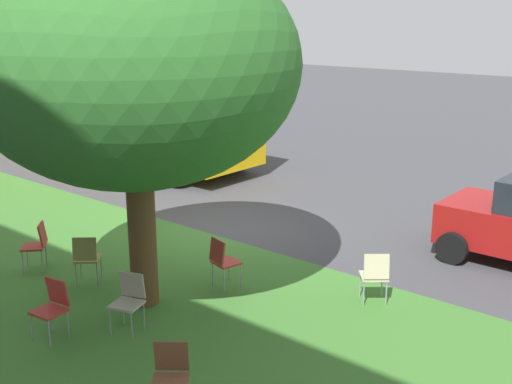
% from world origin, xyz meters
% --- Properties ---
extents(ground, '(80.00, 80.00, 0.00)m').
position_xyz_m(ground, '(0.00, 0.00, 0.00)').
color(ground, '#424247').
extents(grass_verge, '(48.00, 6.00, 0.01)m').
position_xyz_m(grass_verge, '(0.00, 3.20, 0.00)').
color(grass_verge, '#3D752D').
rests_on(grass_verge, ground).
extents(street_tree, '(4.94, 4.94, 5.62)m').
position_xyz_m(street_tree, '(-1.36, 3.29, 3.78)').
color(street_tree, brown).
rests_on(street_tree, ground).
extents(chair_0, '(0.59, 0.59, 0.88)m').
position_xyz_m(chair_0, '(-4.22, 0.97, 0.52)').
color(chair_0, beige).
rests_on(chair_0, ground).
extents(chair_1, '(0.58, 0.59, 0.88)m').
position_xyz_m(chair_1, '(-3.87, 5.05, 0.52)').
color(chair_1, brown).
rests_on(chair_1, ground).
extents(chair_2, '(0.47, 0.47, 0.88)m').
position_xyz_m(chair_2, '(-1.25, 4.89, 0.52)').
color(chair_2, '#B7332D').
rests_on(chair_2, ground).
extents(chair_3, '(0.59, 0.59, 0.88)m').
position_xyz_m(chair_3, '(-0.04, 3.44, 0.52)').
color(chair_3, olive).
rests_on(chair_3, ground).
extents(chair_4, '(0.51, 0.51, 0.88)m').
position_xyz_m(chair_4, '(-1.93, 2.05, 0.52)').
color(chair_4, '#B7332D').
rests_on(chair_4, ground).
extents(chair_5, '(0.52, 0.53, 0.88)m').
position_xyz_m(chair_5, '(-1.91, 4.05, 0.52)').
color(chair_5, '#ADA393').
rests_on(chair_5, ground).
extents(chair_6, '(0.59, 0.59, 0.88)m').
position_xyz_m(chair_6, '(1.19, 3.61, 0.52)').
color(chair_6, '#B7332D').
rests_on(chair_6, ground).
extents(school_bus, '(10.40, 2.80, 2.88)m').
position_xyz_m(school_bus, '(7.55, -3.20, 1.76)').
color(school_bus, yellow).
rests_on(school_bus, ground).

